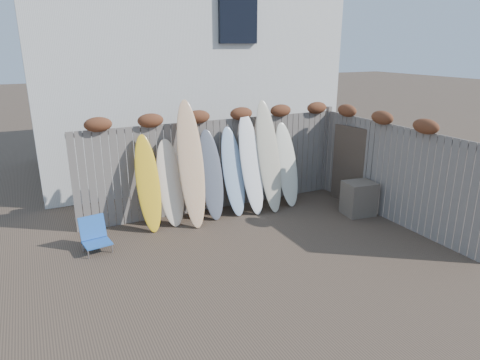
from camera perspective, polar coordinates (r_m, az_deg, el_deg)
name	(u,v)px	position (r m, az deg, el deg)	size (l,w,h in m)	color
ground	(270,251)	(7.76, 3.97, -9.48)	(80.00, 80.00, 0.00)	#493A2D
back_fence	(218,157)	(9.38, -2.90, 3.11)	(6.05, 0.28, 2.24)	slate
right_fence	(391,166)	(9.31, 19.50, 1.72)	(0.28, 4.40, 2.24)	slate
house	(175,56)	(13.09, -8.65, 16.00)	(8.50, 5.50, 6.33)	silver
beach_chair	(95,235)	(8.12, -18.80, -6.97)	(0.52, 0.54, 0.61)	blue
wooden_crate	(359,198)	(9.58, 15.54, -2.37)	(0.62, 0.52, 0.73)	brown
lattice_panel	(354,166)	(10.07, 14.96, 1.80)	(0.05, 1.18, 1.77)	#473D2B
surfboard_0	(148,183)	(8.56, -12.16, -0.45)	(0.46, 0.07, 1.94)	yellow
surfboard_1	(170,183)	(8.75, -9.26, -0.37)	(0.53, 0.07, 1.79)	#F7DEBE
surfboard_2	(191,164)	(8.63, -6.54, 2.15)	(0.51, 0.07, 2.60)	#E3C288
surfboard_3	(211,175)	(8.98, -3.88, 0.70)	(0.49, 0.07, 1.92)	#565B69
surfboard_4	(233,171)	(9.16, -0.93, 1.15)	(0.47, 0.07, 1.94)	#9AB7D8
surfboard_5	(251,164)	(9.24, 1.49, 2.21)	(0.49, 0.07, 2.24)	white
surfboard_6	(269,156)	(9.40, 3.86, 3.16)	(0.51, 0.07, 2.48)	beige
surfboard_7	(287,165)	(9.77, 6.24, 2.06)	(0.51, 0.07, 1.93)	silver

